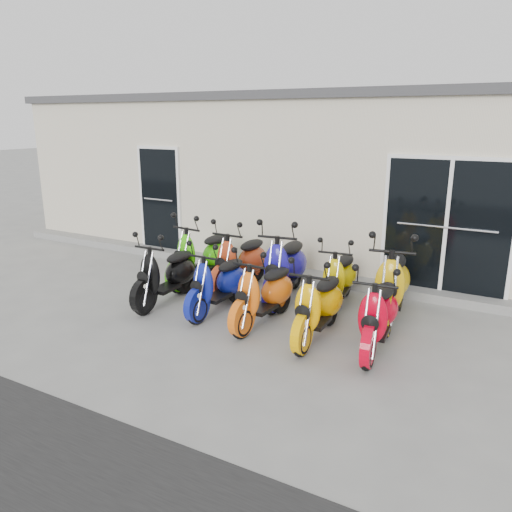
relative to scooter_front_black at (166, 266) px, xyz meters
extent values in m
plane|color=gray|center=(1.18, 0.19, -0.62)|extent=(80.00, 80.00, 0.00)
cube|color=beige|center=(1.18, 5.39, 0.98)|extent=(14.00, 6.00, 3.20)
cube|color=#3F3F42|center=(1.18, 5.39, 2.66)|extent=(14.20, 6.20, 0.16)
cube|color=gray|center=(1.18, 2.21, -0.54)|extent=(14.00, 0.40, 0.15)
cube|color=black|center=(-2.02, 2.36, 0.64)|extent=(1.07, 0.08, 2.22)
cube|color=black|center=(3.78, 2.36, 0.64)|extent=(2.02, 0.08, 2.22)
camera|label=1|loc=(4.87, -5.91, 2.25)|focal=35.00mm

